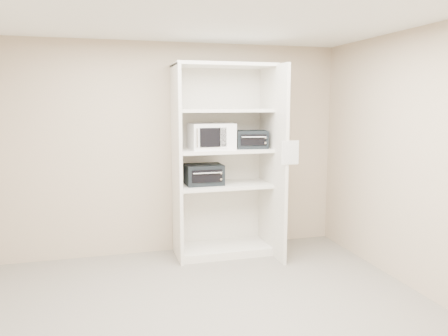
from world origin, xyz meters
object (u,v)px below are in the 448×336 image
object	(u,v)px
microwave	(211,136)
toaster_oven_upper	(251,139)
shelving_unit	(227,167)
toaster_oven_lower	(204,174)

from	to	relation	value
microwave	toaster_oven_upper	distance (m)	0.51
toaster_oven_upper	microwave	bearing A→B (deg)	-177.94
shelving_unit	microwave	world-z (taller)	shelving_unit
shelving_unit	toaster_oven_upper	world-z (taller)	shelving_unit
shelving_unit	toaster_oven_upper	distance (m)	0.47
shelving_unit	toaster_oven_lower	size ratio (longest dim) A/B	5.24
shelving_unit	toaster_oven_upper	bearing A→B (deg)	-6.49
toaster_oven_lower	shelving_unit	bearing A→B (deg)	-4.06
microwave	toaster_oven_lower	size ratio (longest dim) A/B	1.16
microwave	toaster_oven_upper	world-z (taller)	microwave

